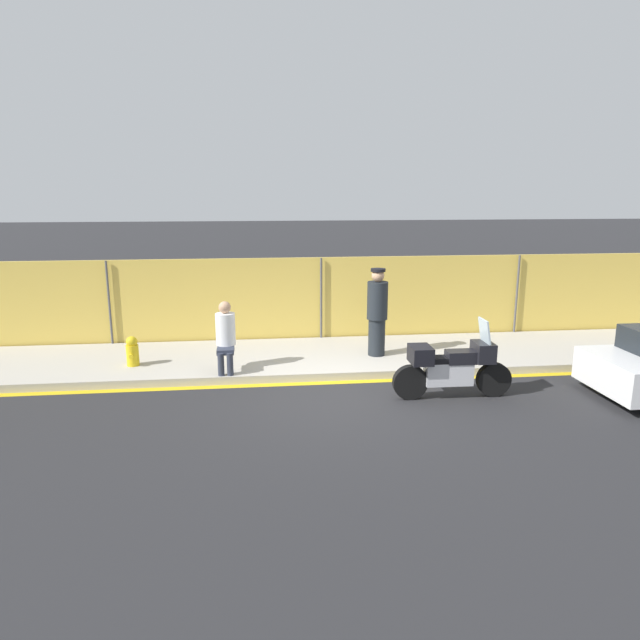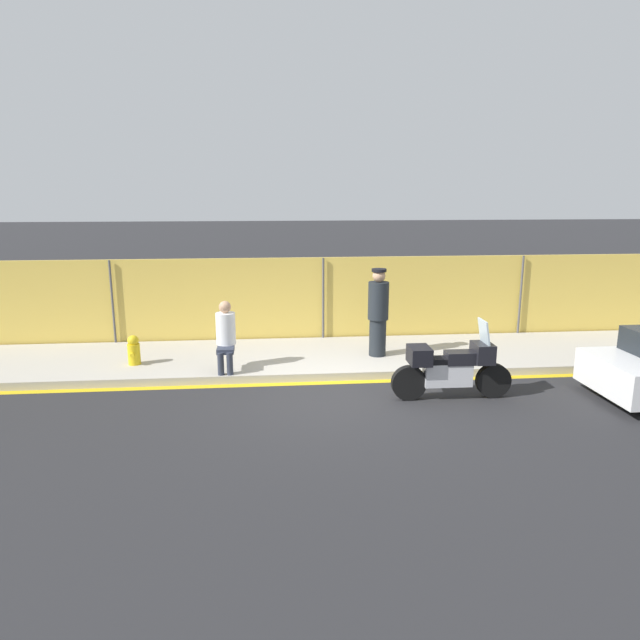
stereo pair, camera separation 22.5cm
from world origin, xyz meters
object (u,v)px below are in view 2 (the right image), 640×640
(person_seated_on_curb, at_px, (226,332))
(fire_hydrant, at_px, (134,350))
(officer_standing, at_px, (378,312))
(motorcycle, at_px, (451,368))

(person_seated_on_curb, height_order, fire_hydrant, person_seated_on_curb)
(officer_standing, xyz_separation_m, person_seated_on_curb, (-3.13, -0.66, -0.20))
(fire_hydrant, bearing_deg, person_seated_on_curb, -14.32)
(motorcycle, bearing_deg, fire_hydrant, 161.23)
(person_seated_on_curb, bearing_deg, fire_hydrant, 165.68)
(motorcycle, height_order, person_seated_on_curb, person_seated_on_curb)
(officer_standing, height_order, person_seated_on_curb, officer_standing)
(motorcycle, height_order, fire_hydrant, motorcycle)
(motorcycle, relative_size, person_seated_on_curb, 1.58)
(person_seated_on_curb, distance_m, fire_hydrant, 1.99)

